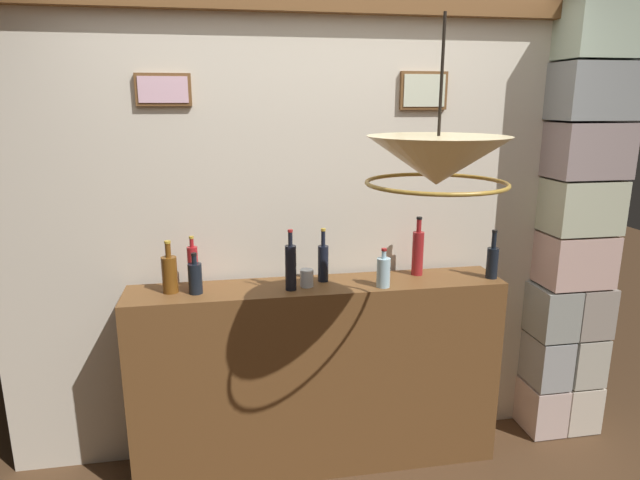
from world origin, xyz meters
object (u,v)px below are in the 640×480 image
object	(u,v)px
liquor_bottle_vodka	(323,262)
liquor_bottle_scotch	(418,252)
glass_tumbler_rocks	(307,278)
liquor_bottle_whiskey	(291,266)
liquor_bottle_rum	(193,266)
liquor_bottle_amaro	(492,261)
pendant_lamp	(437,162)
liquor_bottle_brandy	(383,272)
liquor_bottle_rye	(195,278)
liquor_bottle_gin	(170,273)

from	to	relation	value
liquor_bottle_vodka	liquor_bottle_scotch	bearing A→B (deg)	2.11
glass_tumbler_rocks	liquor_bottle_vodka	bearing A→B (deg)	35.84
liquor_bottle_whiskey	liquor_bottle_rum	bearing A→B (deg)	165.20
liquor_bottle_amaro	liquor_bottle_rum	distance (m)	1.57
liquor_bottle_scotch	pendant_lamp	world-z (taller)	pendant_lamp
liquor_bottle_rum	glass_tumbler_rocks	distance (m)	0.58
liquor_bottle_vodka	glass_tumbler_rocks	world-z (taller)	liquor_bottle_vodka
liquor_bottle_whiskey	liquor_bottle_scotch	bearing A→B (deg)	10.04
liquor_bottle_brandy	pendant_lamp	xyz separation A→B (m)	(0.02, -0.57, 0.61)
liquor_bottle_brandy	liquor_bottle_rum	world-z (taller)	liquor_bottle_rum
liquor_bottle_scotch	liquor_bottle_whiskey	world-z (taller)	liquor_bottle_scotch
liquor_bottle_rye	pendant_lamp	world-z (taller)	pendant_lamp
liquor_bottle_brandy	liquor_bottle_rye	bearing A→B (deg)	175.90
liquor_bottle_amaro	liquor_bottle_brandy	bearing A→B (deg)	-176.66
liquor_bottle_rum	pendant_lamp	bearing A→B (deg)	-36.95
liquor_bottle_vodka	liquor_bottle_whiskey	distance (m)	0.21
liquor_bottle_amaro	liquor_bottle_gin	size ratio (longest dim) A/B	1.00
liquor_bottle_gin	liquor_bottle_rye	bearing A→B (deg)	-16.09
liquor_bottle_rum	liquor_bottle_rye	bearing A→B (deg)	-82.24
liquor_bottle_vodka	glass_tumbler_rocks	xyz separation A→B (m)	(-0.10, -0.07, -0.06)
glass_tumbler_rocks	liquor_bottle_whiskey	bearing A→B (deg)	-157.68
liquor_bottle_rum	glass_tumbler_rocks	size ratio (longest dim) A/B	2.96
liquor_bottle_brandy	liquor_bottle_amaro	size ratio (longest dim) A/B	0.77
liquor_bottle_scotch	liquor_bottle_vodka	distance (m)	0.53
liquor_bottle_whiskey	liquor_bottle_rye	world-z (taller)	liquor_bottle_whiskey
liquor_bottle_brandy	liquor_bottle_amaro	world-z (taller)	liquor_bottle_amaro
liquor_bottle_amaro	liquor_bottle_rye	bearing A→B (deg)	178.84
liquor_bottle_gin	glass_tumbler_rocks	size ratio (longest dim) A/B	2.92
glass_tumbler_rocks	liquor_bottle_rum	bearing A→B (deg)	170.80
liquor_bottle_gin	liquor_bottle_amaro	bearing A→B (deg)	-2.29
liquor_bottle_rye	glass_tumbler_rocks	distance (m)	0.56
liquor_bottle_amaro	liquor_bottle_rum	size ratio (longest dim) A/B	0.99
liquor_bottle_rum	liquor_bottle_amaro	bearing A→B (deg)	-4.70
liquor_bottle_vodka	pendant_lamp	distance (m)	0.97
liquor_bottle_whiskey	liquor_bottle_gin	distance (m)	0.60
liquor_bottle_brandy	liquor_bottle_vodka	xyz separation A→B (m)	(-0.29, 0.14, 0.03)
pendant_lamp	liquor_bottle_rum	bearing A→B (deg)	143.05
glass_tumbler_rocks	liquor_bottle_brandy	bearing A→B (deg)	-10.67
liquor_bottle_amaro	liquor_bottle_vodka	bearing A→B (deg)	173.18
liquor_bottle_gin	pendant_lamp	size ratio (longest dim) A/B	0.42
liquor_bottle_brandy	liquor_bottle_scotch	xyz separation A→B (m)	(0.24, 0.16, 0.05)
liquor_bottle_brandy	liquor_bottle_scotch	size ratio (longest dim) A/B	0.63
liquor_bottle_rum	liquor_bottle_rye	world-z (taller)	liquor_bottle_rum
liquor_bottle_scotch	liquor_bottle_amaro	xyz separation A→B (m)	(0.37, -0.13, -0.03)
liquor_bottle_scotch	glass_tumbler_rocks	size ratio (longest dim) A/B	3.56
liquor_bottle_vodka	pendant_lamp	world-z (taller)	pendant_lamp
liquor_bottle_rum	liquor_bottle_whiskey	xyz separation A→B (m)	(0.48, -0.13, 0.01)
liquor_bottle_brandy	liquor_bottle_whiskey	bearing A→B (deg)	175.50
liquor_bottle_vodka	pendant_lamp	size ratio (longest dim) A/B	0.45
liquor_bottle_amaro	glass_tumbler_rocks	bearing A→B (deg)	177.90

